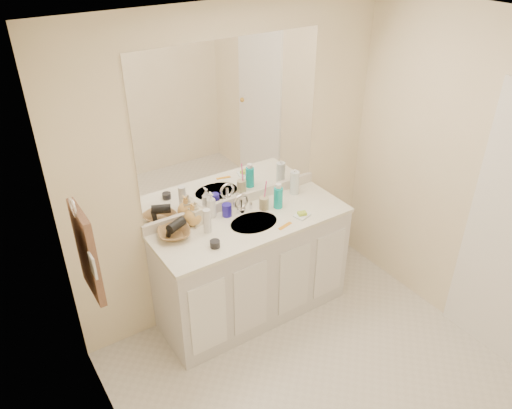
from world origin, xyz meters
name	(u,v)px	position (x,y,z in m)	size (l,w,h in m)	color
floor	(334,396)	(0.00, 0.00, 0.00)	(2.60, 2.60, 0.00)	silver
ceiling	(377,37)	(0.00, 0.00, 2.40)	(2.60, 2.60, 0.02)	white
wall_back	(232,169)	(0.00, 1.30, 1.20)	(2.60, 0.02, 2.40)	#FEEDC6
wall_left	(131,353)	(-1.30, 0.00, 1.20)	(0.02, 2.60, 2.40)	#FEEDC6
wall_right	(492,193)	(1.30, 0.00, 1.20)	(0.02, 2.60, 2.40)	#FEEDC6
vanity_cabinet	(253,269)	(0.00, 1.02, 0.42)	(1.50, 0.55, 0.85)	silver
countertop	(252,223)	(0.00, 1.02, 0.86)	(1.52, 0.57, 0.03)	white
backsplash	(234,202)	(0.00, 1.29, 0.92)	(1.52, 0.03, 0.08)	silver
sink_basin	(254,224)	(0.00, 1.00, 0.87)	(0.37, 0.37, 0.02)	beige
faucet	(241,206)	(0.00, 1.18, 0.94)	(0.02, 0.02, 0.11)	silver
mirror	(232,124)	(0.00, 1.29, 1.56)	(1.48, 0.01, 1.20)	white
blue_mug	(227,210)	(-0.12, 1.20, 0.93)	(0.07, 0.07, 0.10)	#20169B
tan_cup	(264,203)	(0.17, 1.12, 0.93)	(0.07, 0.07, 0.10)	tan
toothbrush	(265,192)	(0.18, 1.12, 1.03)	(0.01, 0.01, 0.19)	#F4409B
mouthwash_bottle	(278,198)	(0.28, 1.09, 0.96)	(0.07, 0.07, 0.17)	#0EB1B1
clear_pump_bottle	(295,183)	(0.51, 1.19, 0.98)	(0.07, 0.07, 0.20)	silver
soap_dish	(302,215)	(0.35, 0.88, 0.89)	(0.11, 0.09, 0.01)	white
green_soap	(302,213)	(0.35, 0.88, 0.90)	(0.06, 0.05, 0.02)	#A5C730
orange_comb	(285,226)	(0.16, 0.84, 0.88)	(0.13, 0.03, 0.01)	orange
dark_jar	(215,244)	(-0.39, 0.89, 0.90)	(0.07, 0.07, 0.05)	black
extra_white_bottle	(207,221)	(-0.34, 1.09, 0.97)	(0.06, 0.06, 0.18)	silver
soap_bottle_white	(211,205)	(-0.22, 1.25, 0.98)	(0.08, 0.08, 0.20)	white
soap_bottle_cream	(196,212)	(-0.36, 1.23, 0.98)	(0.09, 0.09, 0.19)	beige
soap_bottle_yellow	(193,214)	(-0.38, 1.23, 0.97)	(0.13, 0.13, 0.17)	#E6AE59
wicker_basket	(174,233)	(-0.57, 1.16, 0.91)	(0.23, 0.23, 0.06)	olive
hair_dryer	(176,225)	(-0.55, 1.16, 0.97)	(0.07, 0.07, 0.14)	black
towel_ring	(73,207)	(-1.27, 0.77, 1.55)	(0.11, 0.11, 0.01)	silver
hand_towel	(87,253)	(-1.25, 0.77, 1.25)	(0.04, 0.32, 0.55)	brown
switch_plate	(93,266)	(-1.27, 0.57, 1.30)	(0.01, 0.09, 0.13)	silver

